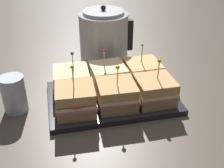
{
  "coord_description": "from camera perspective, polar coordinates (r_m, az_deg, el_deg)",
  "views": [
    {
      "loc": [
        -0.17,
        -0.76,
        0.51
      ],
      "look_at": [
        0.0,
        0.0,
        0.06
      ],
      "focal_mm": 45.0,
      "sensor_mm": 36.0,
      "label": 1
    }
  ],
  "objects": [
    {
      "name": "sandwich_back_right",
      "position": [
        0.98,
        6.22,
        2.34
      ],
      "size": [
        0.12,
        0.12,
        0.14
      ],
      "color": "tan",
      "rests_on": "serving_platter"
    },
    {
      "name": "sandwich_front_left",
      "position": [
        0.83,
        -7.44,
        -3.15
      ],
      "size": [
        0.13,
        0.13,
        0.15
      ],
      "color": "tan",
      "rests_on": "serving_platter"
    },
    {
      "name": "kettle_steel",
      "position": [
        1.13,
        -1.64,
        9.22
      ],
      "size": [
        0.21,
        0.19,
        0.24
      ],
      "color": "#B7BABF",
      "rests_on": "ground_plane"
    },
    {
      "name": "serving_platter",
      "position": [
        0.93,
        0.0,
        -2.77
      ],
      "size": [
        0.41,
        0.27,
        0.02
      ],
      "color": "#232328",
      "rests_on": "ground_plane"
    },
    {
      "name": "ground_plane",
      "position": [
        0.93,
        0.0,
        -3.24
      ],
      "size": [
        6.0,
        6.0,
        0.0
      ],
      "primitive_type": "plane",
      "color": "#4C4238"
    },
    {
      "name": "drinking_glass",
      "position": [
        0.9,
        -19.28,
        -1.96
      ],
      "size": [
        0.07,
        0.07,
        0.12
      ],
      "color": "silver",
      "rests_on": "ground_plane"
    },
    {
      "name": "sandwich_back_center",
      "position": [
        0.95,
        -0.94,
        1.59
      ],
      "size": [
        0.13,
        0.13,
        0.14
      ],
      "color": "beige",
      "rests_on": "serving_platter"
    },
    {
      "name": "sandwich_back_left",
      "position": [
        0.94,
        -8.25,
        0.76
      ],
      "size": [
        0.12,
        0.12,
        0.14
      ],
      "color": "beige",
      "rests_on": "serving_platter"
    },
    {
      "name": "sandwich_front_center",
      "position": [
        0.85,
        0.93,
        -2.18
      ],
      "size": [
        0.12,
        0.12,
        0.14
      ],
      "color": "tan",
      "rests_on": "serving_platter"
    },
    {
      "name": "sandwich_front_right",
      "position": [
        0.88,
        8.62,
        -1.24
      ],
      "size": [
        0.12,
        0.12,
        0.14
      ],
      "color": "tan",
      "rests_on": "serving_platter"
    }
  ]
}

